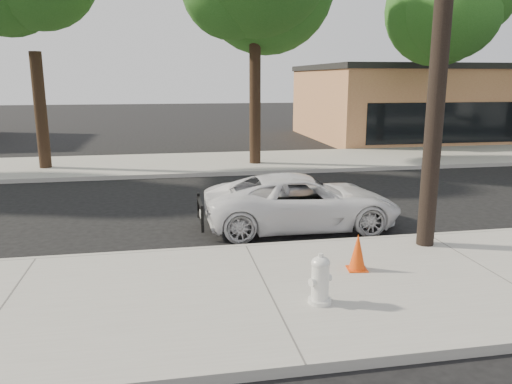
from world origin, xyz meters
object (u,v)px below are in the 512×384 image
(fire_hydrant, at_px, (320,281))
(traffic_cone, at_px, (358,252))
(utility_pole, at_px, (443,8))
(police_cruiser, at_px, (302,201))

(fire_hydrant, height_order, traffic_cone, fire_hydrant)
(traffic_cone, bearing_deg, utility_pole, 29.38)
(traffic_cone, bearing_deg, fire_hydrant, -132.17)
(utility_pole, height_order, traffic_cone, utility_pole)
(utility_pole, height_order, police_cruiser, utility_pole)
(police_cruiser, relative_size, fire_hydrant, 6.24)
(police_cruiser, height_order, fire_hydrant, police_cruiser)
(utility_pole, relative_size, police_cruiser, 1.97)
(utility_pole, bearing_deg, fire_hydrant, -142.86)
(police_cruiser, distance_m, fire_hydrant, 4.38)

